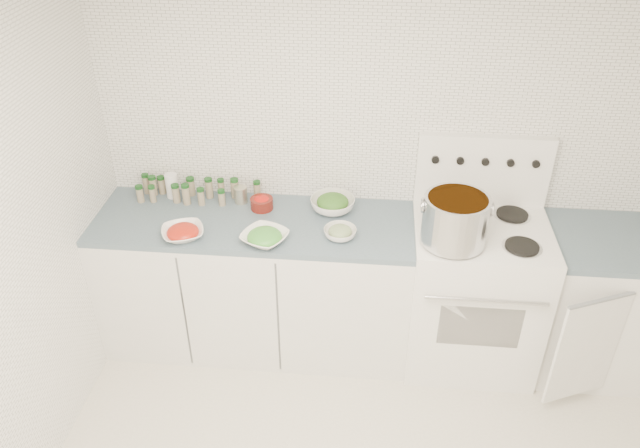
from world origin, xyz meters
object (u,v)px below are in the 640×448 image
at_px(stock_pot, 455,218).
at_px(stove, 473,289).
at_px(bowl_snowpea, 265,237).
at_px(bowl_tomato, 183,232).

bearing_deg(stock_pot, stove, 40.48).
bearing_deg(bowl_snowpea, stock_pot, 2.56).
height_order(stove, bowl_snowpea, stove).
bearing_deg(stove, bowl_tomato, -173.14).
height_order(stove, bowl_tomato, stove).
xyz_separation_m(stock_pot, bowl_tomato, (-1.47, -0.04, -0.16)).
distance_m(stock_pot, bowl_snowpea, 1.03).
bearing_deg(stock_pot, bowl_tomato, -178.45).
xyz_separation_m(stock_pot, bowl_snowpea, (-1.01, -0.05, -0.15)).
bearing_deg(bowl_tomato, stove, 6.86).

